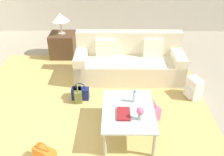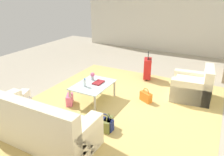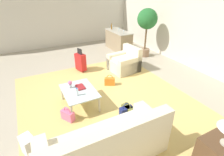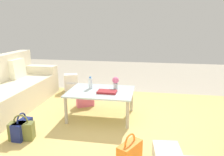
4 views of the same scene
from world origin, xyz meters
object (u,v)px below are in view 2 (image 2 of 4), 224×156
object	(u,v)px
handbag_pink	(70,99)
couch	(35,126)
suitcase_red	(147,68)
coffee_table	(93,86)
handbag_orange	(146,97)
handbag_navy	(105,124)
coffee_table_book	(98,82)
handbag_olive	(108,124)
water_bottle	(85,83)
armchair	(194,88)
flower_vase	(93,75)
backpack_white	(24,99)

from	to	relation	value
handbag_pink	couch	bearing A→B (deg)	13.19
suitcase_red	coffee_table	bearing A→B (deg)	-19.29
handbag_orange	handbag_navy	bearing A→B (deg)	-11.79
coffee_table_book	handbag_olive	world-z (taller)	coffee_table_book
coffee_table	handbag_olive	xyz separation A→B (m)	(0.89, 0.90, -0.28)
water_bottle	handbag_navy	distance (m)	1.26
water_bottle	handbag_olive	bearing A→B (deg)	55.38
suitcase_red	armchair	bearing A→B (deg)	64.76
armchair	coffee_table_book	xyz separation A→B (m)	(1.19, -2.09, 0.18)
water_bottle	suitcase_red	bearing A→B (deg)	160.02
handbag_orange	water_bottle	bearing A→B (deg)	-58.01
coffee_table_book	flower_vase	distance (m)	0.27
flower_vase	coffee_table	bearing A→B (deg)	34.29
backpack_white	suitcase_red	bearing A→B (deg)	146.41
handbag_orange	backpack_white	size ratio (longest dim) A/B	0.89
couch	water_bottle	bearing A→B (deg)	180.00
couch	handbag_olive	size ratio (longest dim) A/B	6.26
suitcase_red	handbag_orange	xyz separation A→B (m)	(1.41, 0.46, -0.23)
couch	handbag_olive	xyz separation A→B (m)	(-0.91, 1.00, -0.19)
water_bottle	coffee_table_book	xyz separation A→B (m)	(-0.32, 0.18, -0.08)
suitcase_red	backpack_white	xyz separation A→B (m)	(3.00, -1.99, -0.16)
flower_vase	suitcase_red	world-z (taller)	suitcase_red
handbag_orange	handbag_olive	bearing A→B (deg)	-10.17
water_bottle	flower_vase	bearing A→B (deg)	-173.21
coffee_table_book	backpack_white	bearing A→B (deg)	-50.44
couch	flower_vase	distance (m)	2.03
handbag_navy	handbag_orange	bearing A→B (deg)	168.21
couch	coffee_table	distance (m)	1.80
water_bottle	handbag_navy	xyz separation A→B (m)	(0.71, 0.95, -0.42)
armchair	handbag_orange	size ratio (longest dim) A/B	2.85
flower_vase	handbag_orange	xyz separation A→B (m)	(-0.37, 1.31, -0.45)
coffee_table_book	suitcase_red	distance (m)	1.98
coffee_table_book	suitcase_red	world-z (taller)	suitcase_red
water_bottle	handbag_orange	bearing A→B (deg)	121.99
handbag_olive	handbag_navy	bearing A→B (deg)	-69.28
flower_vase	armchair	bearing A→B (deg)	115.11
couch	handbag_navy	distance (m)	1.32
couch	water_bottle	size ratio (longest dim) A/B	10.98
couch	handbag_navy	bearing A→B (deg)	133.07
flower_vase	backpack_white	size ratio (longest dim) A/B	0.51
coffee_table_book	handbag_olive	distance (m)	1.34
couch	backpack_white	xyz separation A→B (m)	(-0.80, -1.19, -0.13)
backpack_white	handbag_navy	bearing A→B (deg)	92.40
armchair	handbag_pink	world-z (taller)	armchair
coffee_table	flower_vase	bearing A→B (deg)	-145.71
coffee_table	handbag_pink	bearing A→B (deg)	-46.64
flower_vase	coffee_table_book	bearing A→B (deg)	66.50
coffee_table_book	handbag_pink	xyz separation A→B (m)	(0.52, -0.51, -0.34)
armchair	flower_vase	world-z (taller)	armchair
water_bottle	backpack_white	size ratio (longest dim) A/B	0.51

